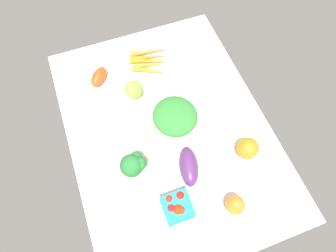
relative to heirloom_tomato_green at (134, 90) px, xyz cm
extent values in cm
cube|color=silver|center=(19.39, 7.59, -4.77)|extent=(104.00, 76.00, 2.00)
sphere|color=#8BA33D|center=(0.00, 0.00, 0.00)|extent=(7.55, 7.55, 7.55)
cylinder|color=#A2D184|center=(32.11, -10.38, -1.44)|extent=(3.84, 3.84, 4.66)
sphere|color=#277436|center=(32.11, -10.38, 3.95)|extent=(8.15, 8.15, 8.15)
sphere|color=#277131|center=(29.86, -8.02, 4.22)|extent=(4.26, 4.26, 4.26)
sphere|color=#286D30|center=(32.24, -7.12, 4.78)|extent=(3.90, 3.90, 3.90)
sphere|color=#22792F|center=(33.24, -7.32, 4.47)|extent=(3.52, 3.52, 3.52)
sphere|color=#2C7538|center=(29.99, -7.90, 2.98)|extent=(3.82, 3.82, 3.82)
ellipsoid|color=orange|center=(56.02, 17.91, 0.54)|extent=(9.27, 9.27, 8.63)
ellipsoid|color=#318032|center=(16.88, 11.42, -0.53)|extent=(18.16, 17.60, 6.48)
sphere|color=orange|center=(39.02, 31.32, 0.30)|extent=(8.15, 8.15, 8.15)
cube|color=teal|center=(49.76, -0.26, -1.19)|extent=(9.46, 9.46, 5.16)
sphere|color=red|center=(46.84, 1.88, 0.81)|extent=(3.01, 3.01, 3.01)
sphere|color=red|center=(51.38, 0.21, 0.70)|extent=(3.27, 3.27, 3.27)
sphere|color=red|center=(46.57, -2.03, 1.02)|extent=(2.48, 2.48, 2.48)
sphere|color=red|center=(49.75, -2.51, 0.98)|extent=(2.63, 2.63, 2.63)
sphere|color=red|center=(50.92, -0.61, 1.10)|extent=(3.32, 3.32, 3.32)
cone|color=orange|center=(-8.68, 9.57, -2.43)|extent=(10.05, 14.52, 2.69)
cone|color=orange|center=(-11.68, 10.59, -2.76)|extent=(4.80, 13.94, 2.04)
cone|color=orange|center=(-13.52, 11.20, -2.47)|extent=(9.20, 17.11, 2.61)
cone|color=orange|center=(-15.78, 11.97, -2.51)|extent=(5.94, 16.59, 2.52)
cone|color=orange|center=(-18.55, 12.90, -2.38)|extent=(5.61, 17.80, 2.79)
ellipsoid|color=#572C66|center=(37.74, 8.71, -0.41)|extent=(16.16, 10.36, 6.73)
ellipsoid|color=#DA4919|center=(-12.10, -11.71, -1.14)|extent=(11.00, 10.50, 5.26)
camera|label=1|loc=(69.52, -10.85, 102.27)|focal=32.42mm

